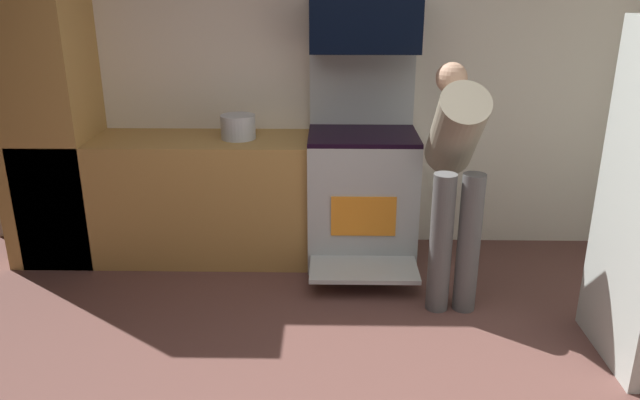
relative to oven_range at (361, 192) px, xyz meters
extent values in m
cube|color=beige|center=(-0.32, 0.37, 0.79)|extent=(5.20, 0.12, 2.60)
cube|color=#AE8343|center=(-1.22, 0.01, -0.06)|extent=(2.40, 0.60, 0.90)
cube|color=#AE8343|center=(-2.22, 0.01, 0.54)|extent=(0.60, 0.60, 2.10)
cube|color=#B0B8B8|center=(0.00, -0.01, -0.05)|extent=(0.76, 0.64, 0.92)
cube|color=black|center=(0.00, -0.01, 0.43)|extent=(0.76, 0.64, 0.03)
cube|color=#B0B8B8|center=(0.00, 0.28, 0.72)|extent=(0.76, 0.06, 0.54)
cube|color=orange|center=(0.00, -0.33, -0.06)|extent=(0.44, 0.01, 0.28)
cube|color=#B0B8B8|center=(0.00, -0.51, -0.37)|extent=(0.72, 0.38, 0.03)
cube|color=black|center=(0.00, 0.09, 1.17)|extent=(0.74, 0.38, 0.36)
cylinder|color=#535353|center=(0.45, -0.76, -0.06)|extent=(0.14, 0.14, 0.89)
cylinder|color=#535353|center=(0.62, -0.76, -0.06)|extent=(0.14, 0.14, 0.89)
cylinder|color=gray|center=(0.54, -0.55, 0.60)|extent=(0.30, 0.64, 0.64)
sphere|color=tan|center=(0.54, -0.28, 0.87)|extent=(0.20, 0.20, 0.20)
cylinder|color=#B4BDC5|center=(-0.88, 0.01, 0.48)|extent=(0.24, 0.24, 0.17)
camera|label=1|loc=(-0.22, -4.22, 1.47)|focal=34.58mm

